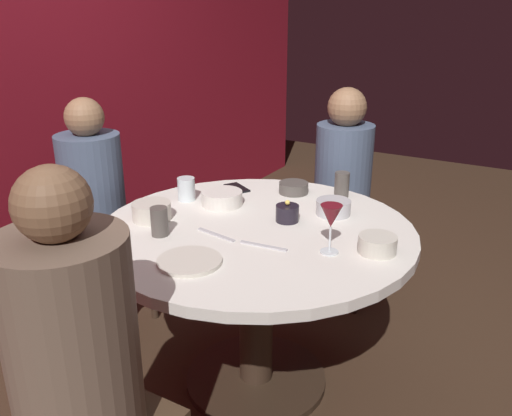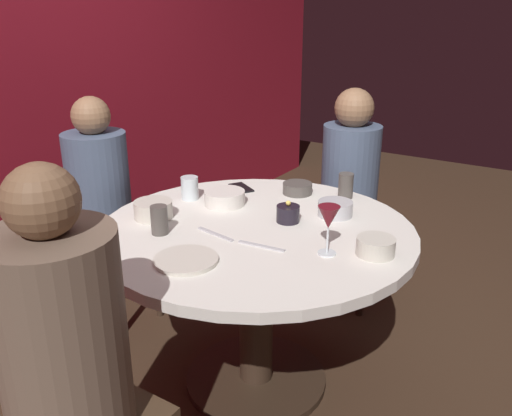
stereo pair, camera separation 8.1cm
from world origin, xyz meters
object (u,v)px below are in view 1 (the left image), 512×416
Objects in this scene: bowl_small_white at (294,188)px; bowl_rice_portion at (377,244)px; bowl_salad_center at (222,198)px; cell_phone at (237,188)px; dining_table at (256,266)px; seated_diner_back at (93,193)px; seated_diner_right at (343,171)px; dinner_plate at (189,261)px; bowl_sauce_side at (152,211)px; seated_diner_left at (73,345)px; cup_by_left_diner at (186,189)px; bowl_serving_large at (333,207)px; cup_near_candle at (342,184)px; wine_glass at (331,218)px; candle_holder at (287,213)px; cup_by_right_diner at (159,222)px.

bowl_rice_portion is at bearing -128.04° from bowl_small_white.
cell_phone is at bearing 15.64° from bowl_salad_center.
dining_table is 7.03× the size of bowl_salad_center.
seated_diner_back is 1.26m from seated_diner_right.
seated_diner_back is 0.92m from dinner_plate.
bowl_sauce_side is at bearing -159.97° from cell_phone.
cell_phone is at bearing -29.32° from seated_diner_right.
seated_diner_right is 0.64m from cell_phone.
seated_diner_right is 8.18× the size of cell_phone.
dining_table is 0.51m from bowl_rice_portion.
cell_phone is at bearing 13.87° from seated_diner_left.
bowl_salad_center is at bearing 60.53° from dining_table.
cup_by_left_diner is (0.49, 0.38, 0.04)m from dinner_plate.
bowl_serving_large is 0.81× the size of bowl_salad_center.
seated_diner_left reaches higher than cell_phone.
cell_phone is 1.26× the size of cup_near_candle.
seated_diner_back reaches higher than wine_glass.
bowl_sauce_side reaches higher than bowl_rice_portion.
dining_table is 0.35m from bowl_salad_center.
bowl_serving_large is (0.16, -0.13, -0.00)m from candle_holder.
cup_by_left_diner is at bearing 4.31° from bowl_sauce_side.
candle_holder is 0.52× the size of wine_glass.
dinner_plate is 1.64× the size of bowl_small_white.
bowl_sauce_side is 1.16× the size of bowl_rice_portion.
wine_glass is (-0.97, -0.33, 0.14)m from seated_diner_right.
seated_diner_right is (1.81, -0.00, -0.03)m from seated_diner_left.
dinner_plate is at bearing 127.73° from bowl_rice_portion.
cell_phone is at bearing 81.82° from bowl_serving_large.
seated_diner_right is at bearing -18.19° from bowl_salad_center.
candle_holder is 0.60× the size of bowl_sauce_side.
dining_table is at bearing 147.77° from candle_holder.
cell_phone is at bearing 31.94° from seated_diner_back.
seated_diner_left is at bearing 180.00° from dining_table.
wine_glass is 0.60m from cup_near_candle.
bowl_sauce_side is at bearing -175.69° from cup_by_left_diner.
cell_phone is at bearing 41.29° from dining_table.
bowl_rice_portion is 0.79m from cup_by_right_diner.
cup_near_candle is (0.15, -0.46, 0.05)m from cell_phone.
seated_diner_left is at bearing -177.61° from bowl_small_white.
cell_phone is 0.49m from cup_near_candle.
wine_glass is 1.01× the size of bowl_salad_center.
bowl_salad_center is 0.35m from bowl_small_white.
bowl_salad_center is 1.60× the size of cup_by_right_diner.
bowl_sauce_side is (-0.26, 0.48, 0.00)m from candle_holder.
dining_table is 12.19× the size of cup_by_left_diner.
cell_phone is at bearing 20.56° from dinner_plate.
seated_diner_right is 10.28× the size of cup_near_candle.
cell_phone is at bearing 107.76° from bowl_small_white.
seated_diner_right is 0.90m from cup_by_left_diner.
bowl_sauce_side is at bearing 50.81° from cup_by_right_diner.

